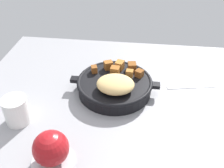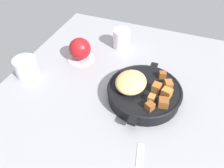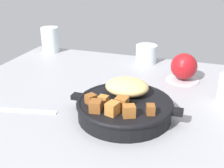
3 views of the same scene
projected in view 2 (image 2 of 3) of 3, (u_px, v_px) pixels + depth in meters
The scene contains 6 objects.
ground_plane at pixel (119, 104), 72.26cm from camera, with size 98.14×81.81×2.40cm, color gray.
cast_iron_skillet at pixel (143, 91), 70.45cm from camera, with size 27.87×23.55×8.13cm.
saucer_plate at pixel (81, 58), 87.18cm from camera, with size 10.41×10.41×0.60cm, color #B7BABF.
red_apple at pixel (80, 49), 84.09cm from camera, with size 8.30×8.30×8.30cm, color maroon.
water_glass_short at pixel (26, 67), 78.62cm from camera, with size 7.88×7.88×6.58cm, color silver.
white_creamer_pitcher at pixel (122, 39), 90.71cm from camera, with size 6.73×6.73×7.71cm, color white.
Camera 2 is at (-45.21, -15.24, 53.49)cm, focal length 35.96 mm.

